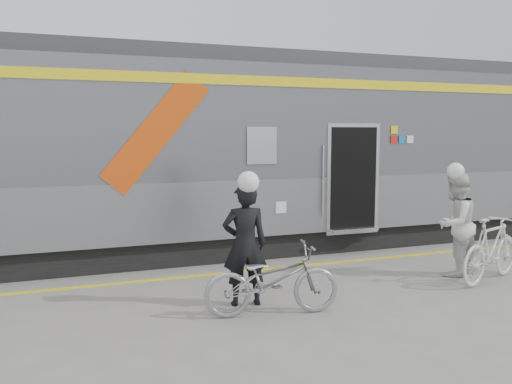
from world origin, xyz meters
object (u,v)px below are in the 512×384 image
man (245,244)px  bicycle_left (272,280)px  bicycle_right (491,249)px  woman (455,224)px

man → bicycle_left: bearing=119.5°
man → bicycle_left: man is taller
bicycle_right → man: bearing=65.6°
woman → bicycle_right: 0.72m
man → bicycle_right: size_ratio=0.98×
bicycle_left → woman: size_ratio=1.03×
man → bicycle_right: 4.31m
bicycle_right → woman: bearing=8.1°
bicycle_left → man: bearing=29.5°
woman → bicycle_left: bearing=-8.5°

